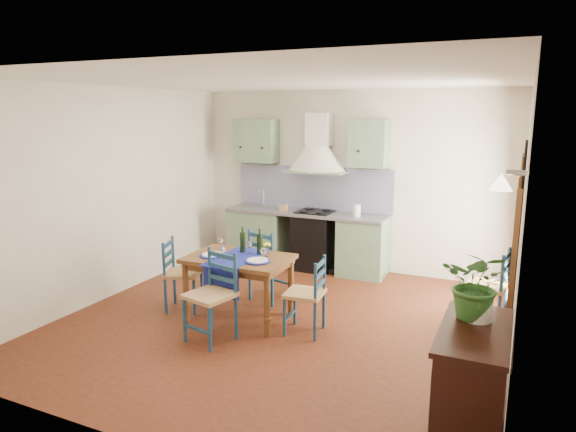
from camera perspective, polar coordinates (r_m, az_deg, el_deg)
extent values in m
plane|color=#43190E|center=(6.24, -0.80, -11.79)|extent=(5.00, 5.00, 0.00)
cube|color=silver|center=(8.13, 6.80, 3.88)|extent=(5.00, 0.04, 2.80)
cube|color=gray|center=(8.58, -3.25, -2.17)|extent=(0.90, 0.60, 0.88)
cube|color=gray|center=(7.92, 8.35, -3.44)|extent=(0.70, 0.60, 0.88)
cube|color=black|center=(8.17, 2.97, -2.87)|extent=(0.60, 0.58, 0.88)
cube|color=slate|center=(8.13, 2.02, 0.38)|extent=(2.60, 0.64, 0.04)
cube|color=silver|center=(8.49, -3.28, 0.81)|extent=(0.45, 0.40, 0.03)
cylinder|color=silver|center=(8.62, -2.73, 2.03)|extent=(0.02, 0.02, 0.26)
cube|color=black|center=(8.07, 3.00, 0.47)|extent=(0.55, 0.48, 0.02)
cube|color=black|center=(8.38, 2.11, -5.34)|extent=(2.60, 0.50, 0.08)
cube|color=#0A1358|center=(8.32, 2.77, 3.15)|extent=(2.65, 0.05, 0.68)
cube|color=gray|center=(8.51, -3.55, 8.34)|extent=(0.70, 0.34, 0.70)
cube|color=gray|center=(7.80, 8.96, 7.94)|extent=(0.55, 0.34, 0.70)
cone|color=beige|center=(8.01, 3.22, 6.35)|extent=(0.96, 0.96, 0.40)
cube|color=beige|center=(8.06, 3.50, 9.59)|extent=(0.36, 0.30, 0.50)
cube|color=silver|center=(5.28, 24.47, -1.21)|extent=(0.04, 5.00, 2.80)
cube|color=black|center=(6.77, 24.09, -3.55)|extent=(0.03, 1.00, 1.65)
cylinder|color=black|center=(6.62, 24.67, 3.37)|extent=(0.03, 1.00, 1.00)
cube|color=brown|center=(6.25, 23.76, -4.73)|extent=(0.06, 0.06, 1.65)
cube|color=brown|center=(7.29, 23.97, -2.51)|extent=(0.06, 0.06, 1.65)
cube|color=brown|center=(6.95, 24.10, -1.87)|extent=(0.04, 0.55, 1.96)
cylinder|color=silver|center=(3.92, 24.15, 4.41)|extent=(0.15, 0.04, 0.04)
cone|color=#FFEDC6|center=(3.93, 22.61, 3.52)|extent=(0.16, 0.16, 0.12)
cube|color=silver|center=(7.25, -18.98, 2.42)|extent=(0.04, 5.00, 2.80)
cube|color=white|center=(5.74, -0.88, 14.88)|extent=(5.00, 5.00, 0.01)
cube|color=brown|center=(6.16, -5.51, -4.80)|extent=(1.23, 0.83, 0.05)
cube|color=brown|center=(6.18, -5.50, -5.37)|extent=(1.10, 0.71, 0.08)
cylinder|color=brown|center=(6.28, -11.26, -8.32)|extent=(0.07, 0.07, 0.72)
cylinder|color=brown|center=(6.81, -8.05, -6.64)|extent=(0.07, 0.07, 0.72)
cylinder|color=brown|center=(5.77, -2.35, -9.93)|extent=(0.07, 0.07, 0.72)
cylinder|color=brown|center=(6.34, 0.32, -7.92)|extent=(0.07, 0.07, 0.72)
cube|color=navy|center=(6.11, -5.75, -4.65)|extent=(0.47, 0.92, 0.01)
cube|color=navy|center=(5.87, -7.46, -7.27)|extent=(0.46, 0.02, 0.38)
cylinder|color=navy|center=(6.22, -8.42, -4.34)|extent=(0.30, 0.30, 0.01)
cylinder|color=white|center=(6.21, -8.43, -4.25)|extent=(0.24, 0.24, 0.01)
cylinder|color=navy|center=(5.93, -3.42, -5.02)|extent=(0.30, 0.30, 0.01)
cylinder|color=white|center=(5.92, -3.42, -4.93)|extent=(0.24, 0.24, 0.01)
cylinder|color=black|center=(6.31, -5.05, -2.66)|extent=(0.07, 0.07, 0.32)
cylinder|color=black|center=(6.20, -3.16, -2.88)|extent=(0.07, 0.07, 0.32)
cylinder|color=white|center=(6.13, -2.35, -4.01)|extent=(0.05, 0.05, 0.10)
sphere|color=yellow|center=(6.11, -2.36, -3.19)|extent=(0.10, 0.10, 0.10)
cylinder|color=navy|center=(5.78, -11.42, -11.25)|extent=(0.04, 0.04, 0.50)
cylinder|color=navy|center=(5.94, -8.61, -8.03)|extent=(0.04, 0.04, 0.99)
cylinder|color=navy|center=(5.51, -8.67, -12.33)|extent=(0.04, 0.04, 0.50)
cylinder|color=navy|center=(5.68, -5.82, -8.90)|extent=(0.04, 0.04, 0.99)
cube|color=tan|center=(5.67, -8.68, -8.71)|extent=(0.55, 0.55, 0.04)
cube|color=navy|center=(5.75, -7.29, -6.92)|extent=(0.41, 0.12, 0.05)
cube|color=navy|center=(5.71, -7.32, -5.67)|extent=(0.41, 0.12, 0.05)
cube|color=navy|center=(5.68, -7.36, -4.40)|extent=(0.41, 0.12, 0.05)
cube|color=navy|center=(5.67, -10.06, -12.29)|extent=(0.39, 0.12, 0.03)
cylinder|color=navy|center=(6.92, 0.36, -7.19)|extent=(0.04, 0.04, 0.50)
cylinder|color=navy|center=(6.56, -1.78, -6.06)|extent=(0.04, 0.04, 0.97)
cylinder|color=navy|center=(7.16, -2.08, -6.55)|extent=(0.04, 0.04, 0.50)
cylinder|color=navy|center=(6.81, -4.27, -5.42)|extent=(0.04, 0.04, 0.97)
cube|color=tan|center=(6.82, -1.95, -5.14)|extent=(0.55, 0.55, 0.04)
cube|color=navy|center=(6.64, -3.07, -4.39)|extent=(0.41, 0.13, 0.05)
cube|color=navy|center=(6.60, -3.08, -3.31)|extent=(0.41, 0.13, 0.05)
cube|color=navy|center=(6.57, -3.09, -2.21)|extent=(0.41, 0.13, 0.05)
cube|color=navy|center=(7.05, -0.88, -7.28)|extent=(0.39, 0.13, 0.03)
cylinder|color=navy|center=(6.48, -10.37, -8.84)|extent=(0.04, 0.04, 0.46)
cylinder|color=navy|center=(6.52, -13.54, -6.81)|extent=(0.04, 0.04, 0.91)
cylinder|color=navy|center=(6.81, -9.55, -7.80)|extent=(0.04, 0.04, 0.46)
cylinder|color=navy|center=(6.85, -12.58, -5.88)|extent=(0.04, 0.04, 0.91)
cube|color=tan|center=(6.62, -11.55, -6.20)|extent=(0.54, 0.54, 0.04)
cube|color=navy|center=(6.64, -13.11, -5.09)|extent=(0.15, 0.37, 0.05)
cube|color=navy|center=(6.60, -13.16, -4.08)|extent=(0.15, 0.37, 0.05)
cube|color=navy|center=(6.57, -13.20, -3.06)|extent=(0.15, 0.37, 0.05)
cube|color=navy|center=(6.67, -9.94, -8.72)|extent=(0.15, 0.35, 0.03)
cylinder|color=navy|center=(6.12, 0.75, -9.97)|extent=(0.04, 0.04, 0.45)
cylinder|color=navy|center=(5.95, 4.02, -8.43)|extent=(0.04, 0.04, 0.88)
cylinder|color=navy|center=(5.81, -0.39, -11.17)|extent=(0.04, 0.04, 0.45)
cylinder|color=navy|center=(5.63, 3.03, -9.60)|extent=(0.04, 0.04, 0.88)
cube|color=tan|center=(5.83, 1.85, -8.58)|extent=(0.45, 0.45, 0.04)
cube|color=navy|center=(5.74, 3.56, -7.62)|extent=(0.06, 0.37, 0.04)
cube|color=navy|center=(5.70, 3.57, -6.51)|extent=(0.06, 0.37, 0.04)
cube|color=navy|center=(5.67, 3.59, -5.37)|extent=(0.06, 0.37, 0.04)
cube|color=navy|center=(5.98, 0.20, -10.99)|extent=(0.06, 0.35, 0.02)
cylinder|color=navy|center=(6.70, 19.80, -8.62)|extent=(0.04, 0.04, 0.48)
cylinder|color=navy|center=(6.56, 23.14, -7.18)|extent=(0.04, 0.04, 0.94)
cylinder|color=navy|center=(6.36, 19.00, -9.67)|extent=(0.04, 0.04, 0.48)
cylinder|color=navy|center=(6.21, 22.52, -8.18)|extent=(0.04, 0.04, 0.94)
cube|color=tan|center=(6.41, 21.20, -7.23)|extent=(0.49, 0.49, 0.04)
cube|color=navy|center=(6.34, 22.95, -6.33)|extent=(0.08, 0.40, 0.05)
cube|color=navy|center=(6.30, 23.04, -5.25)|extent=(0.08, 0.40, 0.05)
cube|color=navy|center=(6.27, 23.13, -4.15)|extent=(0.08, 0.40, 0.05)
cube|color=navy|center=(6.55, 19.38, -9.56)|extent=(0.08, 0.38, 0.03)
cube|color=black|center=(4.20, 19.78, -17.29)|extent=(0.45, 1.00, 0.82)
cube|color=black|center=(4.02, 20.20, -11.95)|extent=(0.50, 1.05, 0.04)
cube|color=brown|center=(4.04, 15.99, -18.94)|extent=(0.02, 0.38, 0.63)
cube|color=brown|center=(4.44, 16.96, -16.05)|extent=(0.02, 0.38, 0.63)
cube|color=black|center=(4.81, 17.72, -19.35)|extent=(0.08, 0.08, 0.08)
cube|color=black|center=(4.80, 22.12, -19.79)|extent=(0.08, 0.08, 0.08)
imported|color=#2B6025|center=(4.10, 20.35, -7.14)|extent=(0.56, 0.51, 0.54)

